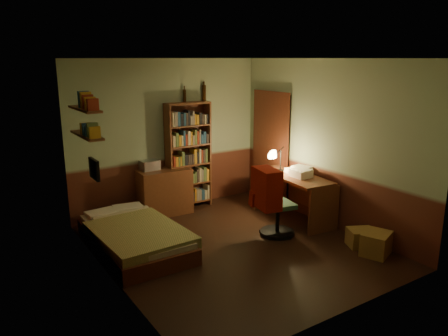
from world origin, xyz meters
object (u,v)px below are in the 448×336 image
cardboard_box_b (361,238)px  dresser (165,192)px  bed (134,228)px  mini_stereo (150,165)px  desk_lamp (281,155)px  office_chair (278,201)px  desk (293,197)px  cardboard_box_a (376,244)px  bookshelf (188,156)px

cardboard_box_b → dresser: bearing=122.4°
bed → mini_stereo: mini_stereo is taller
desk_lamp → office_chair: 1.05m
mini_stereo → desk: bearing=-42.8°
office_chair → cardboard_box_a: office_chair is taller
dresser → desk: 2.17m
desk → cardboard_box_a: desk is taller
cardboard_box_a → desk: bearing=91.4°
bookshelf → desk: (1.14, -1.48, -0.56)m
office_chair → mini_stereo: bearing=134.2°
desk_lamp → cardboard_box_b: (0.10, -1.67, -0.90)m
dresser → mini_stereo: mini_stereo is taller
mini_stereo → desk: 2.45m
bed → bookshelf: (1.49, 1.11, 0.65)m
cardboard_box_b → office_chair: bearing=126.0°
bed → dresser: (0.97, 1.03, 0.10)m
cardboard_box_a → cardboard_box_b: 0.29m
bookshelf → cardboard_box_a: (1.18, -3.12, -0.78)m
desk → desk_lamp: 0.73m
desk_lamp → cardboard_box_a: (0.06, -1.96, -0.87)m
bookshelf → desk: size_ratio=1.32×
bookshelf → cardboard_box_b: size_ratio=5.22×
bookshelf → desk_lamp: (1.12, -1.16, 0.09)m
bed → bookshelf: bookshelf is taller
dresser → bookshelf: (0.52, 0.08, 0.54)m
desk_lamp → dresser: bearing=132.7°
mini_stereo → bookshelf: size_ratio=0.16×
desk → cardboard_box_a: 1.65m
mini_stereo → cardboard_box_a: bearing=-62.5°
bed → desk_lamp: desk_lamp is taller
bed → cardboard_box_a: size_ratio=4.68×
desk_lamp → mini_stereo: bearing=132.8°
dresser → office_chair: (1.02, -1.76, 0.13)m
desk → dresser: bearing=145.4°
bed → cardboard_box_b: size_ratio=5.42×
bookshelf → cardboard_box_b: (1.22, -2.83, -0.81)m
office_chair → desk_lamp: bearing=59.3°
dresser → desk_lamp: size_ratio=1.63×
bookshelf → desk_lamp: 1.61m
bed → bookshelf: size_ratio=1.04×
desk_lamp → cardboard_box_a: desk_lamp is taller
bookshelf → cardboard_box_a: size_ratio=4.51×
bed → mini_stereo: size_ratio=6.50×
mini_stereo → office_chair: (1.22, -1.88, -0.34)m
mini_stereo → office_chair: office_chair is taller
bookshelf → cardboard_box_b: 3.18m
bed → cardboard_box_a: bed is taller
bookshelf → cardboard_box_b: bookshelf is taller
dresser → office_chair: size_ratio=0.84×
desk → desk_lamp: (-0.02, 0.32, 0.65)m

